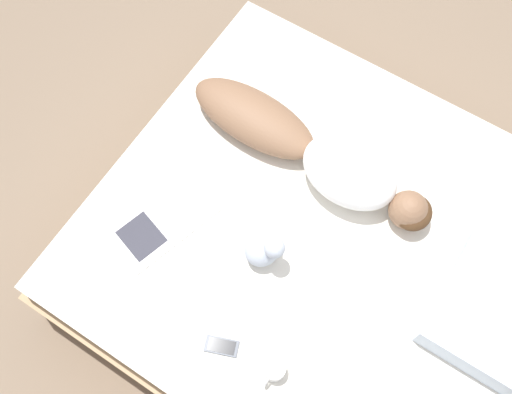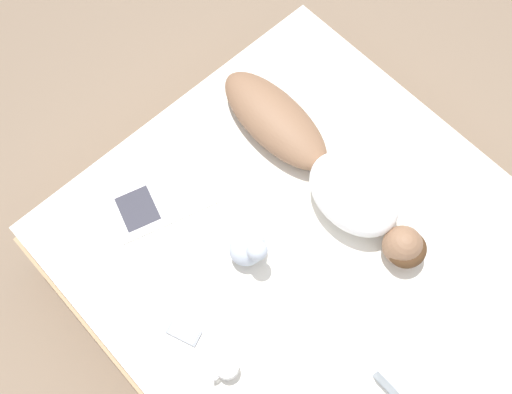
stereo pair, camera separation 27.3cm
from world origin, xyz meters
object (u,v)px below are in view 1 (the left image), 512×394
person (315,153)px  coffee_mug (274,369)px  open_magazine (162,221)px  cell_phone (222,346)px

person → coffee_mug: person is taller
person → coffee_mug: (0.92, 0.35, -0.06)m
open_magazine → person: bearing=162.6°
coffee_mug → cell_phone: (0.03, -0.24, -0.04)m
coffee_mug → cell_phone: size_ratio=0.82×
open_magazine → coffee_mug: (0.29, 0.78, 0.04)m
coffee_mug → cell_phone: bearing=-81.9°
coffee_mug → open_magazine: bearing=-110.3°
person → open_magazine: bearing=-32.2°
open_magazine → cell_phone: same height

